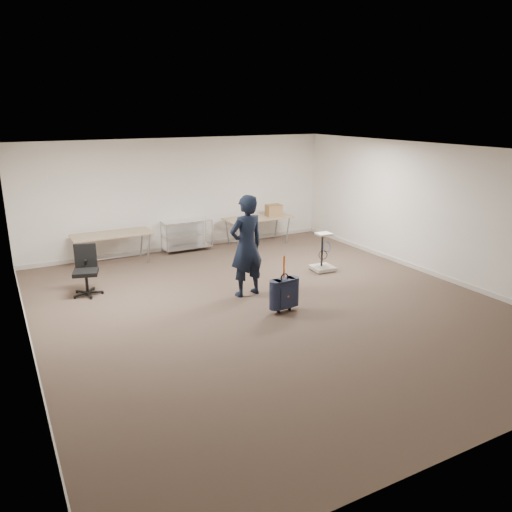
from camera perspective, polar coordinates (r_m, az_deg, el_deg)
ground at (r=9.20m, az=1.48°, el=-5.73°), size 9.00×9.00×0.00m
room_shell at (r=10.32m, az=-2.32°, el=-2.91°), size 8.00×9.00×9.00m
folding_table_left at (r=11.91m, az=-16.12°, el=2.24°), size 1.80×0.75×0.73m
folding_table_right at (r=13.19m, az=0.20°, el=4.23°), size 1.80×0.75×0.73m
wire_shelf at (r=12.70m, az=-7.92°, el=2.50°), size 1.22×0.47×0.80m
person at (r=9.44m, az=-1.10°, el=1.15°), size 0.77×0.55×1.96m
suitcase at (r=8.82m, az=3.24°, el=-4.28°), size 0.39×0.25×1.04m
office_chair at (r=10.20m, az=-18.78°, el=-2.59°), size 0.59×0.59×0.97m
equipment_cart at (r=11.20m, az=7.64°, el=-0.53°), size 0.50×0.50×0.86m
cardboard_box at (r=13.35m, az=2.03°, el=5.26°), size 0.43×0.34×0.30m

